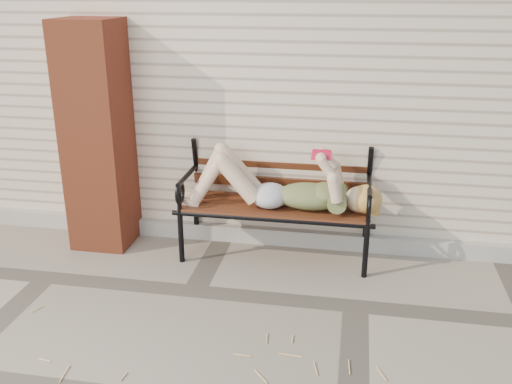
# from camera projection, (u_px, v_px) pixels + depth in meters

# --- Properties ---
(ground) EXTENTS (80.00, 80.00, 0.00)m
(ground) POSITION_uv_depth(u_px,v_px,m) (356.00, 306.00, 4.25)
(ground) COLOR gray
(ground) RESTS_ON ground
(house_wall) EXTENTS (8.00, 4.00, 3.00)m
(house_wall) POSITION_uv_depth(u_px,v_px,m) (368.00, 54.00, 6.50)
(house_wall) COLOR beige
(house_wall) RESTS_ON ground
(foundation_strip) EXTENTS (8.00, 0.10, 0.15)m
(foundation_strip) POSITION_uv_depth(u_px,v_px,m) (358.00, 242.00, 5.12)
(foundation_strip) COLOR #A7A296
(foundation_strip) RESTS_ON ground
(brick_pillar) EXTENTS (0.50, 0.50, 2.00)m
(brick_pillar) POSITION_uv_depth(u_px,v_px,m) (98.00, 137.00, 4.98)
(brick_pillar) COLOR #943D21
(brick_pillar) RESTS_ON ground
(garden_bench) EXTENTS (1.76, 0.70, 1.14)m
(garden_bench) POSITION_uv_depth(u_px,v_px,m) (277.00, 184.00, 4.91)
(garden_bench) COLOR black
(garden_bench) RESTS_ON ground
(reading_woman) EXTENTS (1.66, 0.38, 0.52)m
(reading_woman) POSITION_uv_depth(u_px,v_px,m) (277.00, 185.00, 4.76)
(reading_woman) COLOR #093542
(reading_woman) RESTS_ON ground
(straw_scatter) EXTENTS (3.05, 1.68, 0.01)m
(straw_scatter) POSITION_uv_depth(u_px,v_px,m) (133.00, 362.00, 3.62)
(straw_scatter) COLOR #DCB16B
(straw_scatter) RESTS_ON ground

